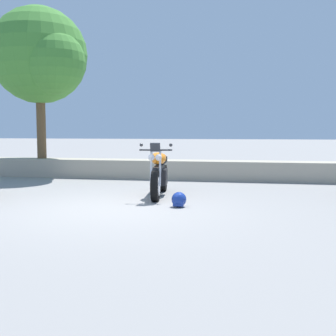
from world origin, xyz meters
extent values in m
plane|color=gray|center=(0.00, 0.00, 0.00)|extent=(120.00, 120.00, 0.00)
cube|color=#A89E89|center=(0.00, 4.80, 0.28)|extent=(36.00, 0.80, 0.55)
cylinder|color=black|center=(0.66, 0.90, 0.31)|extent=(0.20, 0.63, 0.62)
cylinder|color=black|center=(0.52, 2.33, 0.31)|extent=(0.24, 0.63, 0.62)
cylinder|color=silver|center=(0.66, 0.90, 0.31)|extent=(0.20, 0.40, 0.38)
cube|color=black|center=(0.59, 1.66, 0.41)|extent=(0.37, 0.51, 0.34)
cube|color=#2D2D30|center=(0.60, 1.56, 0.61)|extent=(0.25, 1.11, 0.12)
ellipsoid|color=orange|center=(0.61, 1.41, 0.83)|extent=(0.39, 0.55, 0.26)
cube|color=black|center=(0.56, 1.89, 0.77)|extent=(0.31, 0.58, 0.12)
ellipsoid|color=orange|center=(0.53, 2.19, 0.81)|extent=(0.25, 0.30, 0.16)
cylinder|color=#2D2D30|center=(0.65, 0.98, 1.03)|extent=(0.66, 0.10, 0.04)
sphere|color=silver|center=(0.74, 0.84, 0.89)|extent=(0.13, 0.13, 0.13)
sphere|color=silver|center=(0.60, 0.83, 0.89)|extent=(0.13, 0.13, 0.13)
cube|color=#26282D|center=(0.66, 0.88, 1.09)|extent=(0.21, 0.11, 0.18)
cylinder|color=silver|center=(0.38, 2.08, 0.36)|extent=(0.15, 0.39, 0.11)
cylinder|color=silver|center=(0.75, 0.95, 0.67)|extent=(0.06, 0.17, 0.73)
cylinder|color=silver|center=(0.57, 0.93, 0.67)|extent=(0.06, 0.17, 0.73)
sphere|color=#2D2D30|center=(0.95, 1.05, 1.13)|extent=(0.07, 0.07, 0.07)
sphere|color=#2D2D30|center=(0.35, 0.99, 1.13)|extent=(0.07, 0.07, 0.07)
sphere|color=navy|center=(1.22, 0.38, 0.14)|extent=(0.28, 0.28, 0.28)
ellipsoid|color=black|center=(1.22, 0.31, 0.15)|extent=(0.23, 0.06, 0.12)
cube|color=navy|center=(1.22, 0.31, 0.07)|extent=(0.20, 0.08, 0.08)
cylinder|color=brown|center=(-3.84, 4.90, 1.58)|extent=(0.28, 0.28, 2.06)
sphere|color=#428433|center=(-3.84, 4.90, 3.71)|extent=(2.93, 2.93, 2.93)
sphere|color=#428433|center=(-3.18, 4.46, 3.42)|extent=(1.90, 1.90, 1.90)
camera|label=1|loc=(2.41, -7.20, 1.43)|focal=44.61mm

